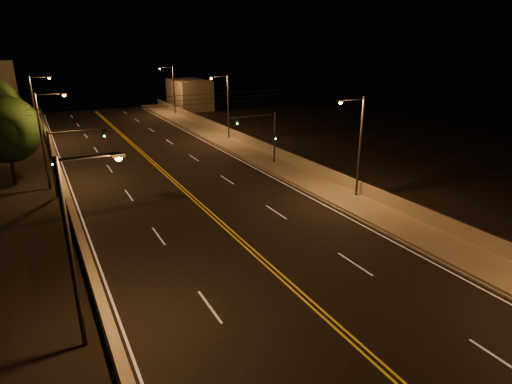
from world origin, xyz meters
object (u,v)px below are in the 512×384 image
streetlight_5 (45,134)px  streetlight_6 (36,105)px  tree_0 (6,129)px  streetlight_3 (172,87)px  streetlight_4 (77,241)px  traffic_signal_right (265,132)px  tree_3 (3,106)px  streetlight_1 (357,141)px  traffic_signal_left (65,154)px  streetlight_2 (226,103)px

streetlight_5 → streetlight_6: 20.08m
tree_0 → streetlight_3: bearing=51.7°
streetlight_4 → tree_0: streetlight_4 is taller
streetlight_5 → traffic_signal_right: (19.82, -2.49, -1.28)m
streetlight_4 → traffic_signal_right: streetlight_4 is taller
streetlight_5 → tree_0: streetlight_5 is taller
streetlight_6 → tree_3: (-3.87, 6.53, -0.66)m
streetlight_1 → streetlight_3: (0.00, 47.89, 0.00)m
traffic_signal_left → tree_0: bearing=128.5°
streetlight_4 → tree_0: size_ratio=1.04×
streetlight_3 → traffic_signal_right: bearing=-92.5°
streetlight_3 → streetlight_5: (-21.39, -33.46, 0.00)m
traffic_signal_right → tree_0: (-22.77, 5.17, 1.47)m
traffic_signal_left → tree_0: tree_0 is taller
streetlight_2 → streetlight_5: bearing=-153.4°
streetlight_1 → streetlight_4: same height
streetlight_5 → tree_3: streetlight_5 is taller
tree_0 → streetlight_5: bearing=-42.3°
streetlight_2 → streetlight_4: bearing=-122.3°
streetlight_3 → streetlight_6: bearing=-148.0°
streetlight_6 → tree_3: size_ratio=1.25×
traffic_signal_left → tree_3: (-5.04, 29.10, 0.63)m
streetlight_3 → tree_0: 39.24m
streetlight_3 → traffic_signal_left: bearing=-119.4°
streetlight_1 → streetlight_4: bearing=-158.0°
streetlight_1 → tree_3: 48.20m
traffic_signal_right → tree_0: size_ratio=0.69×
streetlight_6 → traffic_signal_left: (1.17, -22.58, -1.28)m
streetlight_2 → tree_3: (-25.26, 15.88, -0.66)m
streetlight_2 → streetlight_5: (-21.39, -10.72, 0.00)m
streetlight_2 → traffic_signal_left: 24.19m
tree_3 → traffic_signal_left: bearing=-80.2°
traffic_signal_right → tree_3: bearing=129.2°
streetlight_4 → traffic_signal_right: bearing=46.1°
streetlight_2 → traffic_signal_left: bearing=-146.8°
tree_0 → tree_3: 23.96m
streetlight_3 → streetlight_4: size_ratio=1.00×
streetlight_6 → tree_0: 17.65m
streetlight_5 → streetlight_6: bearing=90.0°
streetlight_4 → tree_3: 49.85m
streetlight_5 → tree_3: size_ratio=1.25×
streetlight_2 → tree_0: streetlight_2 is taller
streetlight_4 → streetlight_1: bearing=22.0°
streetlight_4 → traffic_signal_right: size_ratio=1.50×
traffic_signal_left → tree_0: size_ratio=0.69×
streetlight_2 → tree_3: streetlight_2 is taller
streetlight_2 → streetlight_3: (0.00, 22.74, 0.00)m
streetlight_5 → tree_0: (-2.94, 2.68, 0.19)m
streetlight_6 → tree_0: streetlight_6 is taller
streetlight_3 → traffic_signal_left: 41.27m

